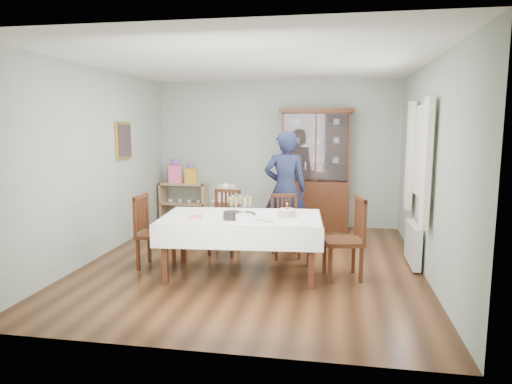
% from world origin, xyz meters
% --- Properties ---
extents(floor, '(5.00, 5.00, 0.00)m').
position_xyz_m(floor, '(0.00, 0.00, 0.00)').
color(floor, '#593319').
rests_on(floor, ground).
extents(room_shell, '(5.00, 5.00, 5.00)m').
position_xyz_m(room_shell, '(0.00, 0.53, 1.70)').
color(room_shell, '#9EAA99').
rests_on(room_shell, floor).
extents(dining_table, '(2.09, 1.31, 0.76)m').
position_xyz_m(dining_table, '(-0.05, -0.47, 0.38)').
color(dining_table, '#4B2612').
rests_on(dining_table, floor).
extents(china_cabinet, '(1.30, 0.48, 2.18)m').
position_xyz_m(china_cabinet, '(0.75, 2.26, 1.12)').
color(china_cabinet, '#4B2612').
rests_on(china_cabinet, floor).
extents(sideboard, '(0.90, 0.38, 0.80)m').
position_xyz_m(sideboard, '(-1.75, 2.28, 0.40)').
color(sideboard, tan).
rests_on(sideboard, floor).
extents(picture_frame, '(0.04, 0.48, 0.58)m').
position_xyz_m(picture_frame, '(-2.22, 0.80, 1.65)').
color(picture_frame, gold).
rests_on(picture_frame, room_shell).
extents(window, '(0.04, 1.02, 1.22)m').
position_xyz_m(window, '(2.22, 0.30, 1.55)').
color(window, white).
rests_on(window, room_shell).
extents(curtain_left, '(0.07, 0.30, 1.55)m').
position_xyz_m(curtain_left, '(2.16, -0.32, 1.45)').
color(curtain_left, silver).
rests_on(curtain_left, room_shell).
extents(curtain_right, '(0.07, 0.30, 1.55)m').
position_xyz_m(curtain_right, '(2.16, 0.92, 1.45)').
color(curtain_right, silver).
rests_on(curtain_right, room_shell).
extents(radiator, '(0.10, 0.80, 0.55)m').
position_xyz_m(radiator, '(2.16, 0.30, 0.30)').
color(radiator, white).
rests_on(radiator, floor).
extents(chair_far_left, '(0.45, 0.45, 0.94)m').
position_xyz_m(chair_far_left, '(-0.50, 0.42, 0.28)').
color(chair_far_left, '#4B2612').
rests_on(chair_far_left, floor).
extents(chair_far_right, '(0.50, 0.50, 0.89)m').
position_xyz_m(chair_far_right, '(0.41, 0.41, 0.27)').
color(chair_far_right, '#4B2612').
rests_on(chair_far_right, floor).
extents(chair_end_left, '(0.44, 0.44, 0.97)m').
position_xyz_m(chair_end_left, '(-1.27, -0.37, 0.29)').
color(chair_end_left, '#4B2612').
rests_on(chair_end_left, floor).
extents(chair_end_right, '(0.55, 0.55, 1.02)m').
position_xyz_m(chair_end_right, '(1.23, -0.39, 0.30)').
color(chair_end_right, '#4B2612').
rests_on(chair_end_right, floor).
extents(woman, '(0.71, 0.51, 1.81)m').
position_xyz_m(woman, '(0.34, 1.00, 0.91)').
color(woman, '#151A31').
rests_on(woman, floor).
extents(high_chair, '(0.43, 0.43, 0.95)m').
position_xyz_m(high_chair, '(-0.67, 1.19, 0.37)').
color(high_chair, black).
rests_on(high_chair, floor).
extents(champagne_tray, '(0.40, 0.40, 0.24)m').
position_xyz_m(champagne_tray, '(-0.08, -0.41, 0.83)').
color(champagne_tray, silver).
rests_on(champagne_tray, dining_table).
extents(birthday_cake, '(0.26, 0.26, 0.18)m').
position_xyz_m(birthday_cake, '(0.51, -0.42, 0.81)').
color(birthday_cake, white).
rests_on(birthday_cake, dining_table).
extents(plate_stack_dark, '(0.21, 0.21, 0.10)m').
position_xyz_m(plate_stack_dark, '(-0.14, -0.67, 0.81)').
color(plate_stack_dark, black).
rests_on(plate_stack_dark, dining_table).
extents(plate_stack_white, '(0.25, 0.25, 0.09)m').
position_xyz_m(plate_stack_white, '(0.03, -0.76, 0.80)').
color(plate_stack_white, white).
rests_on(plate_stack_white, dining_table).
extents(napkin_stack, '(0.18, 0.18, 0.02)m').
position_xyz_m(napkin_stack, '(-0.59, -0.67, 0.77)').
color(napkin_stack, '#FF5D8D').
rests_on(napkin_stack, dining_table).
extents(cutlery, '(0.11, 0.15, 0.01)m').
position_xyz_m(cutlery, '(-0.63, -0.59, 0.77)').
color(cutlery, silver).
rests_on(cutlery, dining_table).
extents(cake_knife, '(0.25, 0.15, 0.01)m').
position_xyz_m(cake_knife, '(0.29, -0.73, 0.77)').
color(cake_knife, silver).
rests_on(cake_knife, dining_table).
extents(gift_bag_pink, '(0.28, 0.23, 0.45)m').
position_xyz_m(gift_bag_pink, '(-1.91, 2.26, 1.00)').
color(gift_bag_pink, '#FF5D8D').
rests_on(gift_bag_pink, sideboard).
extents(gift_bag_orange, '(0.23, 0.17, 0.39)m').
position_xyz_m(gift_bag_orange, '(-1.60, 2.26, 0.97)').
color(gift_bag_orange, gold).
rests_on(gift_bag_orange, sideboard).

